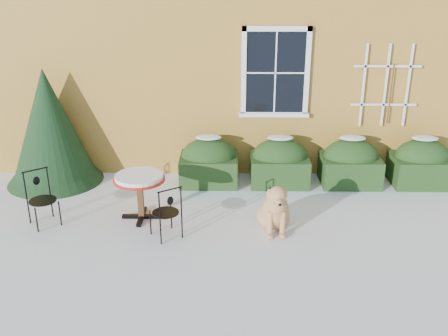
{
  "coord_description": "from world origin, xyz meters",
  "views": [
    {
      "loc": [
        0.09,
        -6.02,
        3.67
      ],
      "look_at": [
        0.0,
        1.0,
        0.9
      ],
      "focal_mm": 40.0,
      "sensor_mm": 36.0,
      "label": 1
    }
  ],
  "objects_px": {
    "patio_chair_near": "(167,212)",
    "dog": "(275,211)",
    "evergreen_shrub": "(51,138)",
    "bistro_table": "(139,182)",
    "patio_chair_far": "(42,198)"
  },
  "relations": [
    {
      "from": "evergreen_shrub",
      "to": "patio_chair_near",
      "type": "relative_size",
      "value": 2.55
    },
    {
      "from": "evergreen_shrub",
      "to": "bistro_table",
      "type": "height_order",
      "value": "evergreen_shrub"
    },
    {
      "from": "evergreen_shrub",
      "to": "patio_chair_near",
      "type": "height_order",
      "value": "evergreen_shrub"
    },
    {
      "from": "patio_chair_near",
      "to": "dog",
      "type": "relative_size",
      "value": 0.9
    },
    {
      "from": "patio_chair_near",
      "to": "dog",
      "type": "xyz_separation_m",
      "value": [
        1.6,
        0.23,
        -0.09
      ]
    },
    {
      "from": "patio_chair_far",
      "to": "dog",
      "type": "distance_m",
      "value": 3.57
    },
    {
      "from": "dog",
      "to": "bistro_table",
      "type": "bearing_deg",
      "value": 165.59
    },
    {
      "from": "bistro_table",
      "to": "patio_chair_far",
      "type": "relative_size",
      "value": 0.93
    },
    {
      "from": "bistro_table",
      "to": "dog",
      "type": "bearing_deg",
      "value": -10.2
    },
    {
      "from": "evergreen_shrub",
      "to": "patio_chair_near",
      "type": "xyz_separation_m",
      "value": [
        2.35,
        -2.12,
        -0.44
      ]
    },
    {
      "from": "bistro_table",
      "to": "dog",
      "type": "xyz_separation_m",
      "value": [
        2.08,
        -0.37,
        -0.29
      ]
    },
    {
      "from": "bistro_table",
      "to": "patio_chair_far",
      "type": "distance_m",
      "value": 1.51
    },
    {
      "from": "bistro_table",
      "to": "patio_chair_near",
      "type": "height_order",
      "value": "patio_chair_near"
    },
    {
      "from": "evergreen_shrub",
      "to": "patio_chair_far",
      "type": "bearing_deg",
      "value": -77.53
    },
    {
      "from": "patio_chair_far",
      "to": "dog",
      "type": "xyz_separation_m",
      "value": [
        3.57,
        -0.18,
        -0.1
      ]
    }
  ]
}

